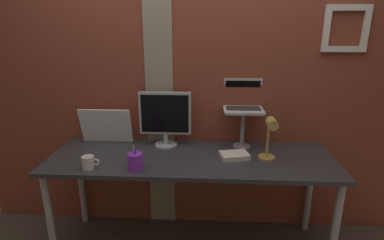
% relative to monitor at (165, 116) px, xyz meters
% --- Properties ---
extents(brick_wall_back, '(3.55, 0.16, 2.65)m').
position_rel_monitor_xyz_m(brick_wall_back, '(0.18, 0.18, 0.31)').
color(brick_wall_back, brown).
rests_on(brick_wall_back, ground_plane).
extents(desk, '(2.08, 0.67, 0.78)m').
position_rel_monitor_xyz_m(desk, '(0.22, -0.21, -0.32)').
color(desk, '#333338').
rests_on(desk, ground_plane).
extents(monitor, '(0.40, 0.18, 0.43)m').
position_rel_monitor_xyz_m(monitor, '(0.00, 0.00, 0.00)').
color(monitor, '#ADB2B7').
rests_on(monitor, desk).
extents(laptop_stand, '(0.28, 0.22, 0.30)m').
position_rel_monitor_xyz_m(laptop_stand, '(0.60, 0.00, -0.05)').
color(laptop_stand, gray).
rests_on(laptop_stand, desk).
extents(laptop, '(0.30, 0.27, 0.23)m').
position_rel_monitor_xyz_m(laptop, '(0.60, 0.07, 0.11)').
color(laptop, silver).
rests_on(laptop, laptop_stand).
extents(whiteboard_panel, '(0.42, 0.08, 0.29)m').
position_rel_monitor_xyz_m(whiteboard_panel, '(-0.49, 0.04, -0.10)').
color(whiteboard_panel, white).
rests_on(whiteboard_panel, desk).
extents(desk_lamp, '(0.12, 0.20, 0.33)m').
position_rel_monitor_xyz_m(desk_lamp, '(0.76, -0.27, -0.04)').
color(desk_lamp, tan).
rests_on(desk_lamp, desk).
extents(pen_cup, '(0.10, 0.10, 0.17)m').
position_rel_monitor_xyz_m(pen_cup, '(-0.14, -0.44, -0.19)').
color(pen_cup, purple).
rests_on(pen_cup, desk).
extents(coffee_mug, '(0.12, 0.08, 0.09)m').
position_rel_monitor_xyz_m(coffee_mug, '(-0.46, -0.44, -0.20)').
color(coffee_mug, silver).
rests_on(coffee_mug, desk).
extents(paper_clutter_stack, '(0.23, 0.18, 0.03)m').
position_rel_monitor_xyz_m(paper_clutter_stack, '(0.53, -0.21, -0.23)').
color(paper_clutter_stack, silver).
rests_on(paper_clutter_stack, desk).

